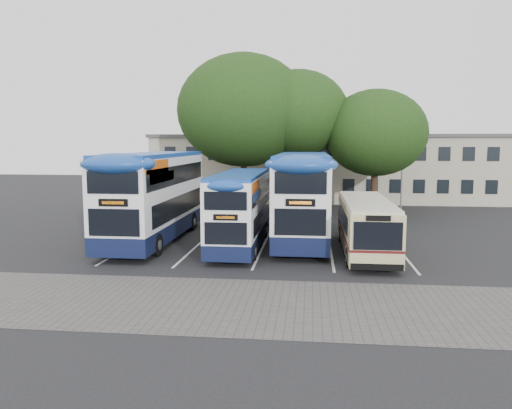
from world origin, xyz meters
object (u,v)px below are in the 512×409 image
object	(u,v)px
tree_left	(244,111)
bus_dd_left	(155,193)
lamp_post	(403,147)
tree_mid	(298,113)
bus_dd_right	(303,193)
tree_right	(376,133)
bus_single	(366,223)
bus_dd_mid	(241,206)

from	to	relation	value
tree_left	bus_dd_left	world-z (taller)	tree_left
lamp_post	tree_mid	size ratio (longest dim) A/B	0.82
bus_dd_left	bus_dd_right	distance (m)	8.24
tree_left	bus_dd_right	bearing A→B (deg)	-66.33
tree_left	bus_dd_right	xyz separation A→B (m)	(4.83, -11.01, -5.26)
tree_right	bus_single	distance (m)	14.55
tree_mid	bus_single	xyz separation A→B (m)	(3.79, -14.21, -6.17)
lamp_post	bus_dd_mid	distance (m)	19.22
tree_left	bus_dd_right	world-z (taller)	tree_left
lamp_post	tree_left	bearing A→B (deg)	-169.79
bus_single	lamp_post	bearing A→B (deg)	74.43
tree_right	bus_dd_mid	distance (m)	15.86
bus_dd_mid	bus_single	xyz separation A→B (m)	(6.36, -0.79, -0.63)
bus_dd_mid	bus_dd_right	world-z (taller)	bus_dd_right
tree_right	bus_dd_left	xyz separation A→B (m)	(-13.38, -11.68, -3.47)
bus_dd_left	tree_mid	bearing A→B (deg)	58.38
tree_mid	bus_dd_left	xyz separation A→B (m)	(-7.55, -12.26, -4.99)
tree_mid	bus_single	bearing A→B (deg)	-75.06
lamp_post	tree_mid	bearing A→B (deg)	-165.69
tree_mid	bus_dd_left	size ratio (longest dim) A/B	0.94
bus_dd_left	bus_dd_right	xyz separation A→B (m)	(8.16, 1.11, -0.03)
tree_mid	bus_dd_left	world-z (taller)	tree_mid
lamp_post	tree_right	world-z (taller)	tree_right
tree_mid	bus_dd_left	distance (m)	15.24
lamp_post	bus_dd_mid	xyz separation A→B (m)	(-10.91, -15.55, -2.94)
tree_right	bus_single	xyz separation A→B (m)	(-2.04, -13.63, -4.65)
tree_right	tree_mid	bearing A→B (deg)	174.32
lamp_post	bus_dd_right	xyz separation A→B (m)	(-7.74, -13.28, -2.42)
bus_dd_mid	bus_dd_right	distance (m)	3.94
lamp_post	bus_single	size ratio (longest dim) A/B	1.01
tree_left	bus_dd_right	distance (m)	13.13
lamp_post	bus_dd_mid	world-z (taller)	lamp_post
tree_right	bus_dd_mid	xyz separation A→B (m)	(-8.40, -12.84, -4.02)
tree_mid	tree_right	size ratio (longest dim) A/B	1.17
bus_dd_mid	bus_single	size ratio (longest dim) A/B	1.05
lamp_post	bus_single	bearing A→B (deg)	-105.57
tree_mid	tree_left	bearing A→B (deg)	-178.19
tree_mid	tree_right	distance (m)	6.05
bus_dd_right	bus_dd_left	bearing A→B (deg)	-172.22
tree_right	bus_dd_mid	size ratio (longest dim) A/B	1.01
tree_left	bus_dd_left	xyz separation A→B (m)	(-3.33, -12.13, -5.23)
tree_mid	bus_dd_right	size ratio (longest dim) A/B	0.95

